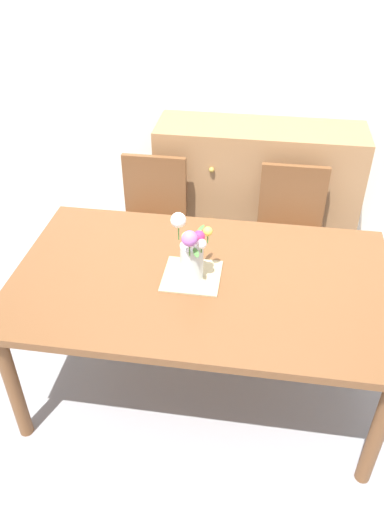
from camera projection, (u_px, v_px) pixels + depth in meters
ground_plane at (200, 380)px, 2.90m from camera, size 12.00×12.00×0.00m
back_wall at (236, 52)px, 3.35m from camera, size 7.00×0.10×2.80m
dining_table at (202, 289)px, 2.50m from camera, size 1.85×1.09×0.75m
chair_left at (152, 216)px, 3.36m from camera, size 0.42×0.42×0.90m
chair_right at (290, 227)px, 3.25m from camera, size 0.42×0.42×0.90m
dresser at (256, 194)px, 3.64m from camera, size 1.40×0.47×1.00m
placemat at (192, 275)px, 2.47m from camera, size 0.28×0.28×0.01m
flower_vase at (191, 250)px, 2.37m from camera, size 0.20×0.23×0.31m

